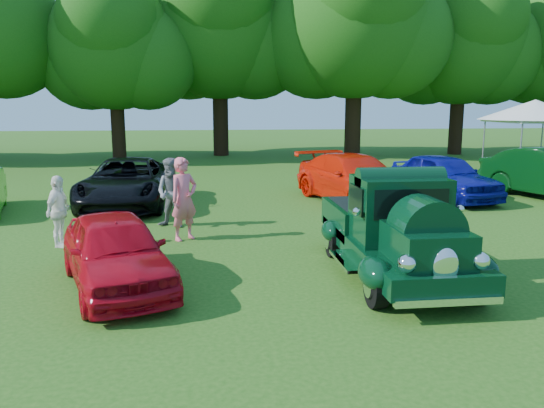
{
  "coord_description": "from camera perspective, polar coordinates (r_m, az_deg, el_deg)",
  "views": [
    {
      "loc": [
        -1.81,
        -8.61,
        3.15
      ],
      "look_at": [
        -0.49,
        2.25,
        1.1
      ],
      "focal_mm": 35.0,
      "sensor_mm": 36.0,
      "label": 1
    }
  ],
  "objects": [
    {
      "name": "canopy_tent",
      "position": [
        24.72,
        26.42,
        9.01
      ],
      "size": [
        4.55,
        4.55,
        3.36
      ],
      "rotation": [
        0.0,
        0.0,
        0.01
      ],
      "color": "silver",
      "rests_on": "ground"
    },
    {
      "name": "back_car_blue",
      "position": [
        18.83,
        18.01,
        2.83
      ],
      "size": [
        2.75,
        4.78,
        1.53
      ],
      "primitive_type": "imported",
      "rotation": [
        0.0,
        0.0,
        0.22
      ],
      "color": "#0B0E83",
      "rests_on": "ground"
    },
    {
      "name": "spectator_grey",
      "position": [
        13.97,
        -10.65,
        1.19
      ],
      "size": [
        1.08,
        0.98,
        1.81
      ],
      "primitive_type": "imported",
      "rotation": [
        0.0,
        0.0,
        -0.4
      ],
      "color": "slate",
      "rests_on": "ground"
    },
    {
      "name": "back_car_black",
      "position": [
        17.23,
        -15.33,
        2.24
      ],
      "size": [
        2.61,
        5.46,
        1.5
      ],
      "primitive_type": "imported",
      "rotation": [
        0.0,
        0.0,
        -0.02
      ],
      "color": "black",
      "rests_on": "ground"
    },
    {
      "name": "spectator_white",
      "position": [
        12.75,
        -21.98,
        -0.75
      ],
      "size": [
        0.58,
        1.01,
        1.62
      ],
      "primitive_type": "imported",
      "rotation": [
        0.0,
        0.0,
        1.36
      ],
      "color": "white",
      "rests_on": "ground"
    },
    {
      "name": "tree_line",
      "position": [
        32.58,
        -0.46,
        18.12
      ],
      "size": [
        64.94,
        11.32,
        12.46
      ],
      "color": "black",
      "rests_on": "ground"
    },
    {
      "name": "ground",
      "position": [
        9.34,
        4.72,
        -9.13
      ],
      "size": [
        120.0,
        120.0,
        0.0
      ],
      "primitive_type": "plane",
      "color": "#1F5012",
      "rests_on": "ground"
    },
    {
      "name": "back_car_orange",
      "position": [
        17.53,
        8.9,
        2.7
      ],
      "size": [
        3.61,
        5.74,
        1.55
      ],
      "primitive_type": "imported",
      "rotation": [
        0.0,
        0.0,
        0.29
      ],
      "color": "red",
      "rests_on": "ground"
    },
    {
      "name": "red_convertible",
      "position": [
        9.62,
        -16.47,
        -4.88
      ],
      "size": [
        2.72,
        4.12,
        1.3
      ],
      "primitive_type": "imported",
      "rotation": [
        0.0,
        0.0,
        0.34
      ],
      "color": "#B60717",
      "rests_on": "ground"
    },
    {
      "name": "hero_pickup",
      "position": [
        10.17,
        12.96,
        -2.94
      ],
      "size": [
        2.24,
        4.81,
        1.88
      ],
      "color": "black",
      "rests_on": "ground"
    },
    {
      "name": "spectator_pink",
      "position": [
        12.59,
        -9.44,
        0.54
      ],
      "size": [
        0.85,
        0.81,
        1.96
      ],
      "primitive_type": "imported",
      "rotation": [
        0.0,
        0.0,
        0.66
      ],
      "color": "#F6657B",
      "rests_on": "ground"
    }
  ]
}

